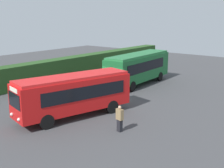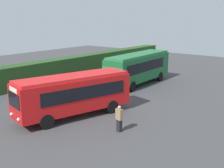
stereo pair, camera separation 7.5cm
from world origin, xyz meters
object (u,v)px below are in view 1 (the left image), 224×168
(person_center, at_px, (55,97))
(person_far, at_px, (141,68))
(person_left, at_px, (120,118))
(traffic_cone, at_px, (110,71))
(bus_green, at_px, (138,67))
(bus_red, at_px, (74,93))
(person_right, at_px, (104,77))

(person_center, bearing_deg, person_far, -177.05)
(person_left, height_order, person_center, person_center)
(person_far, bearing_deg, traffic_cone, 74.24)
(bus_green, distance_m, person_center, 11.23)
(bus_red, xyz_separation_m, traffic_cone, (14.27, 8.04, -1.47))
(person_far, height_order, traffic_cone, person_far)
(person_center, bearing_deg, person_right, -167.94)
(bus_green, relative_size, person_center, 5.00)
(person_center, relative_size, traffic_cone, 3.20)
(person_far, bearing_deg, bus_red, 163.99)
(bus_green, distance_m, person_right, 3.81)
(person_center, distance_m, person_far, 15.08)
(person_right, relative_size, person_far, 0.89)
(bus_red, distance_m, person_center, 2.56)
(traffic_cone, bearing_deg, bus_red, -150.62)
(bus_red, bearing_deg, person_far, -150.78)
(person_left, distance_m, person_center, 6.79)
(bus_green, relative_size, traffic_cone, 15.98)
(person_center, height_order, person_far, person_center)
(bus_red, xyz_separation_m, person_right, (9.16, 4.86, -0.92))
(bus_green, bearing_deg, person_center, 175.72)
(bus_red, height_order, person_far, bus_red)
(person_center, relative_size, person_far, 1.04)
(bus_red, distance_m, traffic_cone, 16.45)
(bus_red, height_order, person_left, bus_red)
(person_right, xyz_separation_m, person_far, (6.18, -0.76, 0.12))
(person_left, bearing_deg, person_center, 97.98)
(person_left, distance_m, person_far, 17.72)
(person_right, relative_size, traffic_cone, 2.74)
(person_left, xyz_separation_m, traffic_cone, (14.51, 12.38, -0.60))
(person_left, bearing_deg, traffic_cone, 53.42)
(bus_red, xyz_separation_m, bus_green, (11.55, 2.07, 0.11))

